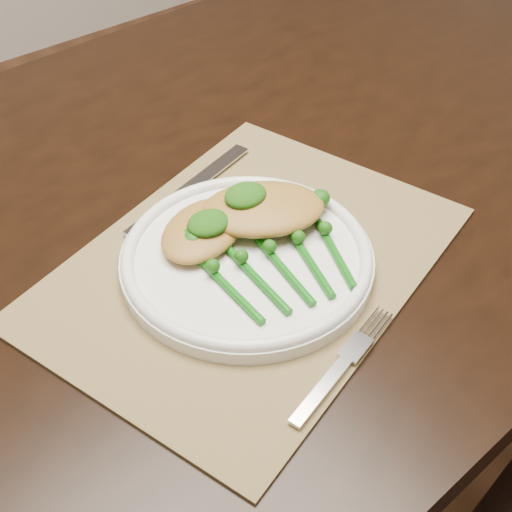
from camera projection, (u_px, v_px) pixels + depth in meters
dining_table at (226, 370)px, 1.15m from camera, size 1.64×0.97×0.75m
placemat at (249, 264)px, 0.79m from camera, size 0.54×0.45×0.00m
dinner_plate at (247, 258)px, 0.78m from camera, size 0.28×0.28×0.03m
knife at (178, 198)px, 0.87m from camera, size 0.22×0.07×0.01m
fork at (349, 357)px, 0.69m from camera, size 0.17×0.06×0.01m
chicken_fillet_left at (203, 230)px, 0.79m from camera, size 0.14×0.12×0.02m
chicken_fillet_right at (263, 209)px, 0.80m from camera, size 0.17×0.15×0.03m
pesto_dollop_left at (208, 223)px, 0.77m from camera, size 0.05×0.04×0.02m
pesto_dollop_right at (245, 195)px, 0.79m from camera, size 0.05×0.04×0.02m
broccolini_bundle at (279, 264)px, 0.76m from camera, size 0.18×0.20×0.04m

